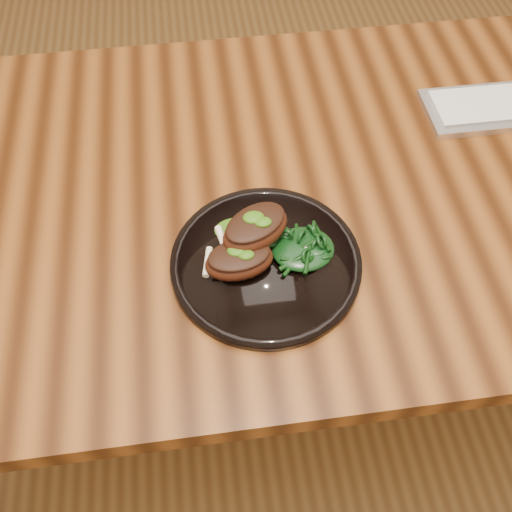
{
  "coord_description": "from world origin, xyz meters",
  "views": [
    {
      "loc": [
        -0.17,
        -0.63,
        1.44
      ],
      "look_at": [
        -0.11,
        -0.16,
        0.78
      ],
      "focal_mm": 40.0,
      "sensor_mm": 36.0,
      "label": 1
    }
  ],
  "objects_px": {
    "plate": "(266,262)",
    "lamb_chop_front": "(239,260)",
    "desk": "(306,210)",
    "greens_heap": "(303,246)"
  },
  "relations": [
    {
      "from": "plate",
      "to": "lamb_chop_front",
      "type": "bearing_deg",
      "value": -166.35
    },
    {
      "from": "desk",
      "to": "plate",
      "type": "relative_size",
      "value": 5.76
    },
    {
      "from": "greens_heap",
      "to": "lamb_chop_front",
      "type": "bearing_deg",
      "value": -171.16
    },
    {
      "from": "plate",
      "to": "greens_heap",
      "type": "xyz_separation_m",
      "value": [
        0.05,
        0.0,
        0.02
      ]
    },
    {
      "from": "lamb_chop_front",
      "to": "greens_heap",
      "type": "xyz_separation_m",
      "value": [
        0.09,
        0.01,
        -0.01
      ]
    },
    {
      "from": "desk",
      "to": "lamb_chop_front",
      "type": "relative_size",
      "value": 14.94
    },
    {
      "from": "plate",
      "to": "lamb_chop_front",
      "type": "height_order",
      "value": "lamb_chop_front"
    },
    {
      "from": "desk",
      "to": "plate",
      "type": "distance_m",
      "value": 0.21
    },
    {
      "from": "desk",
      "to": "greens_heap",
      "type": "distance_m",
      "value": 0.2
    },
    {
      "from": "greens_heap",
      "to": "desk",
      "type": "bearing_deg",
      "value": 75.04
    }
  ]
}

